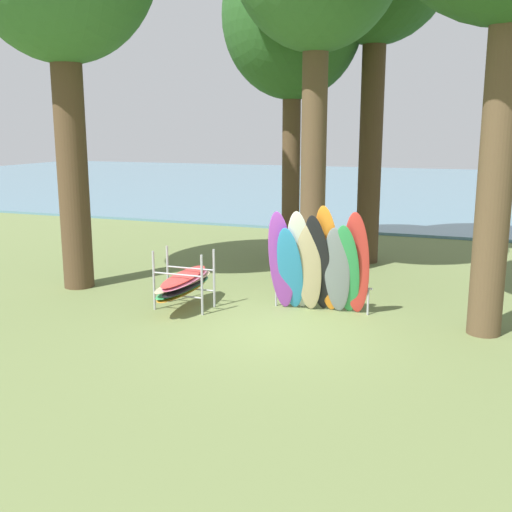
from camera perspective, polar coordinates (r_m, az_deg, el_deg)
name	(u,v)px	position (r m, az deg, el deg)	size (l,w,h in m)	color
ground_plane	(275,326)	(11.87, 1.75, -6.53)	(80.00, 80.00, 0.00)	olive
lake_water	(421,188)	(39.95, 15.12, 6.16)	(80.00, 36.00, 0.10)	slate
tree_mid_behind	(293,19)	(17.94, 3.43, 21.12)	(3.88, 3.88, 8.95)	#4C3823
leaning_board_pile	(318,265)	(12.40, 5.80, -0.88)	(2.11, 0.99, 2.29)	purple
board_storage_rack	(184,283)	(12.95, -6.67, -2.50)	(1.15, 2.13, 1.25)	#9EA0A5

